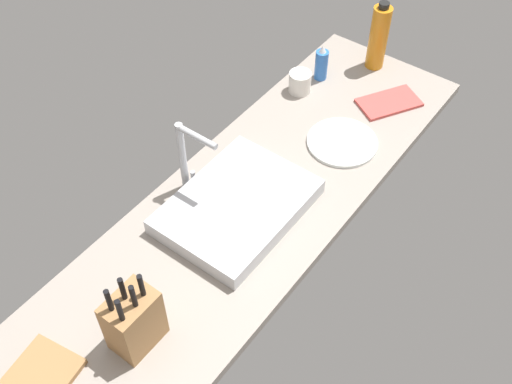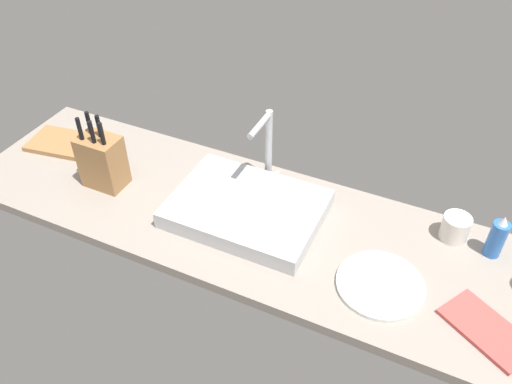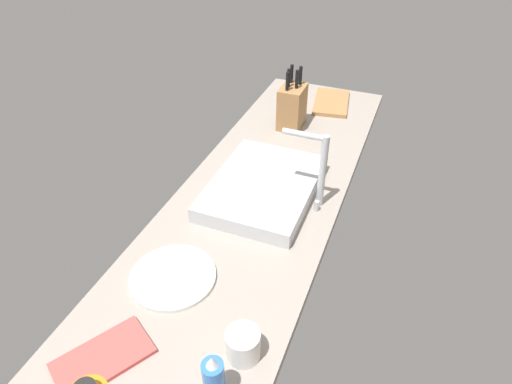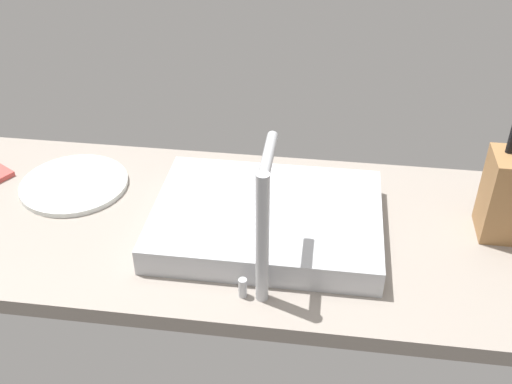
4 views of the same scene
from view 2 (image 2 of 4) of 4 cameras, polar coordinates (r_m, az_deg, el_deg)
The scene contains 9 objects.
countertop_slab at distance 168.09cm, azimuth -0.55°, elevation -3.41°, with size 198.83×56.97×3.50cm, color gray.
sink_basin at distance 166.34cm, azimuth -1.05°, elevation -1.83°, with size 47.10×34.71×5.67cm, color #B7BABF.
faucet at distance 171.24cm, azimuth 1.20°, elevation 5.40°, with size 5.50×15.44×27.31cm.
knife_block at distance 181.77cm, azimuth -16.43°, elevation 3.29°, with size 13.69×9.87×26.47cm.
cutting_board at distance 210.12cm, azimuth -19.98°, elevation 5.00°, with size 27.56×15.97×1.80cm, color #9E7042.
soap_bottle at distance 167.16cm, azimuth 24.80°, elevation -4.57°, with size 4.95×4.95×14.79cm.
dinner_plate at distance 151.98cm, azimuth 13.40°, elevation -9.80°, with size 24.76×24.76×1.20cm, color silver.
dish_towel at distance 151.26cm, azimuth 23.85°, elevation -13.56°, with size 22.58×12.63×1.20cm, color #CC4C47.
coffee_mug at distance 169.38cm, azimuth 20.91°, elevation -3.66°, with size 8.45×8.45×8.16cm, color silver.
Camera 2 is at (53.01, -108.59, 118.60)cm, focal length 36.65 mm.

